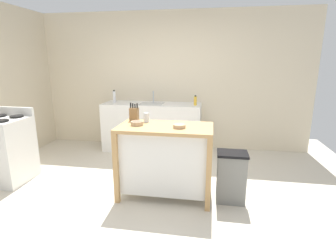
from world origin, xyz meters
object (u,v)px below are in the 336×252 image
(bowl_ceramic_small, at_px, (179,126))
(bottle_hand_soap, at_px, (114,97))
(knife_block, at_px, (134,114))
(bottle_spray_cleaner, at_px, (195,101))
(kitchen_island, at_px, (165,157))
(stove, at_px, (5,150))
(trash_bin, at_px, (231,177))
(drinking_cup, at_px, (146,117))
(sink_faucet, at_px, (153,97))
(bowl_ceramic_wide, at_px, (137,123))

(bowl_ceramic_small, relative_size, bottle_hand_soap, 0.62)
(knife_block, relative_size, bowl_ceramic_small, 1.61)
(bottle_hand_soap, bearing_deg, bottle_spray_cleaner, -3.19)
(kitchen_island, distance_m, stove, 2.31)
(trash_bin, bearing_deg, bottle_spray_cleaner, 108.87)
(knife_block, bearing_deg, drinking_cup, -14.53)
(trash_bin, bearing_deg, kitchen_island, 178.77)
(knife_block, bearing_deg, bottle_spray_cleaner, 63.11)
(kitchen_island, xyz_separation_m, sink_faucet, (-0.56, 1.84, 0.51))
(sink_faucet, height_order, bottle_spray_cleaner, sink_faucet)
(kitchen_island, distance_m, bowl_ceramic_small, 0.47)
(kitchen_island, relative_size, trash_bin, 1.83)
(drinking_cup, bearing_deg, knife_block, 165.47)
(bowl_ceramic_small, distance_m, drinking_cup, 0.52)
(bowl_ceramic_wide, height_order, sink_faucet, sink_faucet)
(bowl_ceramic_wide, height_order, drinking_cup, drinking_cup)
(sink_faucet, distance_m, stove, 2.58)
(knife_block, bearing_deg, bowl_ceramic_wide, -65.89)
(knife_block, bearing_deg, bowl_ceramic_small, -24.07)
(bowl_ceramic_small, height_order, trash_bin, bowl_ceramic_small)
(bottle_hand_soap, bearing_deg, kitchen_island, -52.70)
(bowl_ceramic_wide, xyz_separation_m, bottle_spray_cleaner, (0.61, 1.64, 0.05))
(stove, bearing_deg, knife_block, 5.72)
(bowl_ceramic_wide, bearing_deg, sink_faucet, 96.53)
(bottle_hand_soap, bearing_deg, bowl_ceramic_small, -50.17)
(bottle_spray_cleaner, distance_m, stove, 3.06)
(trash_bin, bearing_deg, bowl_ceramic_small, -175.47)
(bowl_ceramic_small, relative_size, drinking_cup, 1.25)
(bowl_ceramic_wide, bearing_deg, drinking_cup, 70.17)
(kitchen_island, relative_size, drinking_cup, 9.66)
(knife_block, relative_size, bottle_spray_cleaner, 1.31)
(knife_block, xyz_separation_m, bottle_spray_cleaner, (0.71, 1.40, -0.01))
(sink_faucet, relative_size, bottle_spray_cleaner, 1.21)
(kitchen_island, distance_m, trash_bin, 0.84)
(sink_faucet, bearing_deg, bowl_ceramic_wide, -83.47)
(drinking_cup, bearing_deg, bowl_ceramic_wide, -109.83)
(drinking_cup, bearing_deg, stove, -176.06)
(bowl_ceramic_small, distance_m, bottle_hand_soap, 2.31)
(trash_bin, xyz_separation_m, sink_faucet, (-1.38, 1.86, 0.70))
(drinking_cup, xyz_separation_m, bottle_spray_cleaner, (0.54, 1.45, 0.02))
(bowl_ceramic_wide, bearing_deg, knife_block, 114.11)
(drinking_cup, distance_m, trash_bin, 1.29)
(drinking_cup, bearing_deg, kitchen_island, -31.41)
(bowl_ceramic_wide, distance_m, trash_bin, 1.32)
(knife_block, distance_m, stove, 1.94)
(drinking_cup, xyz_separation_m, trash_bin, (1.10, -0.19, -0.66))
(kitchen_island, height_order, sink_faucet, sink_faucet)
(drinking_cup, distance_m, bottle_spray_cleaner, 1.55)
(bottle_hand_soap, bearing_deg, stove, -121.00)
(kitchen_island, bearing_deg, bowl_ceramic_small, -20.63)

